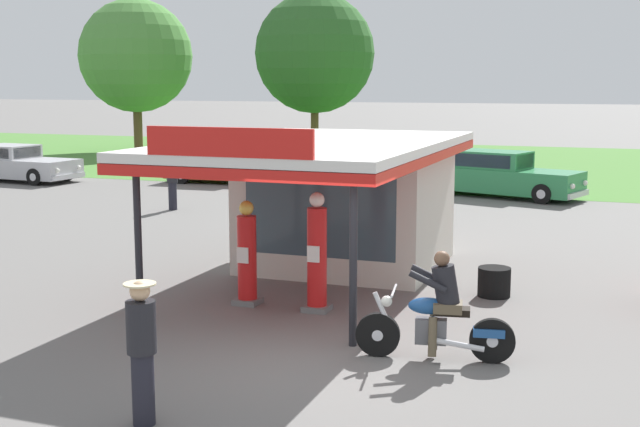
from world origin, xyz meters
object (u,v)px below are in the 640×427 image
parked_car_back_row_centre_left (15,165)px  bystander_chatting_near_pumps (142,348)px  gas_pump_nearside (247,257)px  bystander_admiring_sedan (357,192)px  parked_car_back_row_far_left (228,165)px  motorcycle_with_rider (438,315)px  gas_pump_offside (317,257)px  spare_tire_stack (494,282)px  bystander_strolling_foreground (172,181)px  parked_car_back_row_far_right (500,176)px

parked_car_back_row_centre_left → bystander_chatting_near_pumps: 26.24m
gas_pump_nearside → bystander_chatting_near_pumps: (1.14, -5.23, 0.07)m
gas_pump_nearside → bystander_admiring_sedan: (-0.95, 9.37, -0.02)m
gas_pump_nearside → parked_car_back_row_far_left: 18.33m
motorcycle_with_rider → bystander_chatting_near_pumps: bearing=-128.1°
motorcycle_with_rider → parked_car_back_row_centre_left: size_ratio=0.41×
bystander_chatting_near_pumps → gas_pump_offside: bearing=88.1°
gas_pump_offside → spare_tire_stack: gas_pump_offside is taller
spare_tire_stack → bystander_chatting_near_pumps: bearing=-111.6°
gas_pump_offside → parked_car_back_row_centre_left: gas_pump_offside is taller
gas_pump_nearside → motorcycle_with_rider: size_ratio=0.83×
parked_car_back_row_far_left → bystander_strolling_foreground: bystander_strolling_foreground is taller
gas_pump_nearside → bystander_strolling_foreground: gas_pump_nearside is taller
parked_car_back_row_far_right → bystander_chatting_near_pumps: (-0.98, -21.13, 0.19)m
parked_car_back_row_far_right → parked_car_back_row_far_left: 10.59m
motorcycle_with_rider → bystander_chatting_near_pumps: bystander_chatting_near_pumps is taller
parked_car_back_row_centre_left → parked_car_back_row_far_left: (8.34, 2.36, 0.05)m
parked_car_back_row_centre_left → spare_tire_stack: (20.84, -11.84, -0.38)m
gas_pump_offside → bystander_chatting_near_pumps: gas_pump_offside is taller
gas_pump_nearside → bystander_admiring_sedan: size_ratio=1.20×
parked_car_back_row_centre_left → bystander_chatting_near_pumps: bystander_chatting_near_pumps is taller
gas_pump_offside → parked_car_back_row_far_right: gas_pump_offside is taller
bystander_chatting_near_pumps → spare_tire_stack: bearing=68.4°
parked_car_back_row_far_right → bystander_chatting_near_pumps: bearing=-92.7°
motorcycle_with_rider → spare_tire_stack: size_ratio=3.73×
parked_car_back_row_far_right → bystander_strolling_foreground: 11.19m
gas_pump_nearside → gas_pump_offside: bearing=0.0°
parked_car_back_row_far_right → bystander_strolling_foreground: bystander_strolling_foreground is taller
parked_car_back_row_far_right → parked_car_back_row_far_left: bearing=178.0°
parked_car_back_row_far_right → spare_tire_stack: bearing=-82.1°
bystander_chatting_near_pumps → bystander_admiring_sedan: (-2.09, 14.61, -0.09)m
parked_car_back_row_far_right → bystander_strolling_foreground: size_ratio=3.42×
gas_pump_offside → parked_car_back_row_far_right: (0.80, 15.90, -0.23)m
parked_car_back_row_far_left → bystander_chatting_near_pumps: bystander_chatting_near_pumps is taller
parked_car_back_row_centre_left → bystander_strolling_foreground: bystander_strolling_foreground is taller
gas_pump_offside → motorcycle_with_rider: (2.50, -1.82, -0.30)m
bystander_chatting_near_pumps → motorcycle_with_rider: bearing=51.9°
bystander_chatting_near_pumps → parked_car_back_row_centre_left: bearing=133.2°
bystander_admiring_sedan → parked_car_back_row_far_left: bearing=137.5°
bystander_strolling_foreground → parked_car_back_row_centre_left: bearing=155.0°
parked_car_back_row_far_left → spare_tire_stack: size_ratio=8.65×
bystander_chatting_near_pumps → parked_car_back_row_far_right: bearing=87.3°
gas_pump_offside → bystander_admiring_sedan: (-2.27, 9.37, -0.13)m
motorcycle_with_rider → parked_car_back_row_far_right: size_ratio=0.39×
parked_car_back_row_far_right → spare_tire_stack: size_ratio=9.62×
parked_car_back_row_centre_left → parked_car_back_row_far_right: (18.93, 1.99, 0.07)m
gas_pump_nearside → parked_car_back_row_far_left: bearing=117.5°
parked_car_back_row_far_right → parked_car_back_row_far_left: parked_car_back_row_far_left is taller
gas_pump_offside → spare_tire_stack: bearing=37.2°
bystander_strolling_foreground → bystander_admiring_sedan: size_ratio=1.09×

